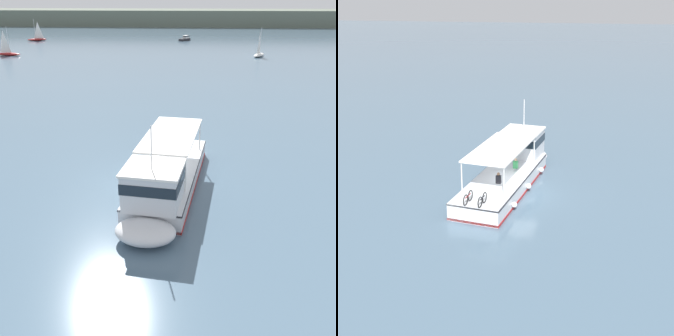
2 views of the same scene
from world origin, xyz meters
The scene contains 2 objects.
ground_plane centered at (0.00, 0.00, 0.00)m, with size 400.00×400.00×0.00m, color slate.
ferry_main centered at (0.90, -2.05, 1.01)m, with size 4.61×13.02×5.32m.
Camera 2 is at (-5.31, 28.23, 12.54)m, focal length 49.98 mm.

